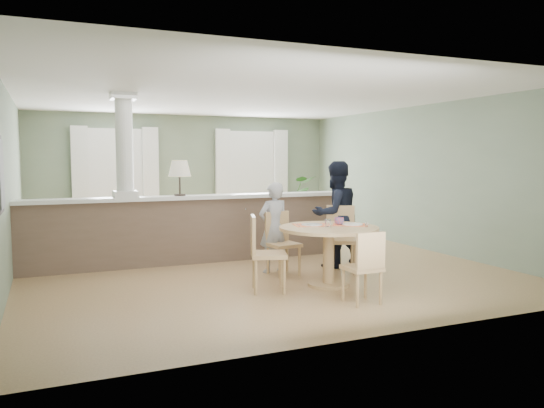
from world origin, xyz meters
name	(u,v)px	position (x,y,z in m)	size (l,w,h in m)	color
ground	(246,261)	(0.00, 0.00, 0.00)	(8.00, 8.00, 0.00)	tan
room_shell	(231,152)	(-0.03, 0.63, 1.81)	(7.02, 8.02, 2.71)	gray
pony_wall	(184,221)	(-0.99, 0.20, 0.71)	(5.32, 0.38, 2.70)	brown
sofa	(200,225)	(-0.39, 1.44, 0.46)	(3.18, 1.24, 0.93)	olive
houseplant	(285,207)	(1.63, 1.99, 0.67)	(1.20, 1.04, 1.34)	#356B2A
dining_table	(329,239)	(0.44, -2.02, 0.64)	(1.33, 1.33, 0.91)	tan
chair_far_boy	(281,240)	(0.15, -1.10, 0.51)	(0.47, 0.47, 0.92)	tan
chair_far_man	(341,235)	(1.06, -1.29, 0.55)	(0.59, 0.59, 0.99)	tan
chair_near	(365,264)	(0.38, -3.00, 0.48)	(0.39, 0.39, 0.87)	tan
chair_side	(263,250)	(-0.49, -1.96, 0.54)	(0.56, 0.56, 0.98)	tan
child_person	(274,227)	(0.09, -0.96, 0.68)	(0.49, 0.32, 1.36)	gray
man_person	(335,214)	(1.15, -0.96, 0.83)	(0.81, 0.63, 1.67)	black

